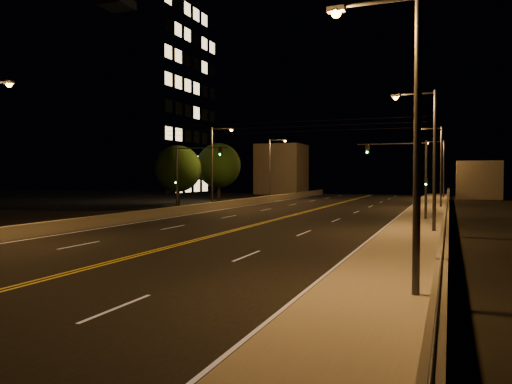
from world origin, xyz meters
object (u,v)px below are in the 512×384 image
(traffic_signal_right, at_px, (412,171))
(tree_1, at_px, (219,165))
(streetlight_2, at_px, (438,161))
(traffic_signal_left, at_px, (187,171))
(tree_0, at_px, (178,169))
(streetlight_1, at_px, (429,151))
(streetlight_6, at_px, (272,165))
(streetlight_5, at_px, (215,161))
(building_tower, at_px, (117,104))
(streetlight_0, at_px, (406,124))
(streetlight_3, at_px, (442,165))

(traffic_signal_right, bearing_deg, tree_1, 144.23)
(streetlight_2, distance_m, traffic_signal_left, 25.29)
(tree_0, bearing_deg, tree_1, 90.97)
(streetlight_1, height_order, streetlight_6, same)
(streetlight_5, bearing_deg, building_tower, 148.99)
(streetlight_2, xyz_separation_m, building_tower, (-43.02, 5.69, 8.69))
(streetlight_0, xyz_separation_m, streetlight_2, (0.00, 39.51, 0.00))
(traffic_signal_left, relative_size, building_tower, 0.21)
(streetlight_5, bearing_deg, tree_0, -170.30)
(streetlight_3, relative_size, building_tower, 0.30)
(streetlight_5, relative_size, tree_1, 1.13)
(streetlight_3, height_order, traffic_signal_right, streetlight_3)
(streetlight_3, height_order, tree_0, streetlight_3)
(building_tower, relative_size, tree_1, 3.83)
(streetlight_3, relative_size, traffic_signal_left, 1.39)
(streetlight_6, height_order, traffic_signal_right, streetlight_6)
(streetlight_6, bearing_deg, streetlight_3, 28.17)
(traffic_signal_right, xyz_separation_m, traffic_signal_left, (-18.78, 0.00, 0.00))
(streetlight_0, height_order, streetlight_5, same)
(streetlight_0, xyz_separation_m, building_tower, (-43.02, 45.20, 8.69))
(streetlight_2, bearing_deg, streetlight_6, 154.34)
(building_tower, bearing_deg, streetlight_2, -7.54)
(streetlight_6, bearing_deg, tree_0, -102.06)
(traffic_signal_left, bearing_deg, tree_0, 125.25)
(tree_0, bearing_deg, traffic_signal_left, -54.75)
(streetlight_2, xyz_separation_m, traffic_signal_left, (-20.29, -15.07, -1.05))
(streetlight_6, relative_size, traffic_signal_right, 1.39)
(streetlight_1, distance_m, streetlight_3, 44.92)
(streetlight_0, distance_m, streetlight_2, 39.51)
(streetlight_3, xyz_separation_m, tree_0, (-25.30, -29.72, -0.73))
(streetlight_1, bearing_deg, tree_0, 149.00)
(building_tower, xyz_separation_m, tree_0, (17.72, -13.67, -9.43))
(streetlight_1, bearing_deg, streetlight_3, 90.00)
(streetlight_1, bearing_deg, building_tower, 146.14)
(building_tower, bearing_deg, streetlight_6, 11.98)
(streetlight_6, height_order, traffic_signal_left, streetlight_6)
(streetlight_5, bearing_deg, streetlight_1, -36.56)
(streetlight_2, height_order, building_tower, building_tower)
(traffic_signal_right, relative_size, tree_1, 0.82)
(traffic_signal_right, bearing_deg, streetlight_5, 158.69)
(streetlight_1, relative_size, building_tower, 0.30)
(streetlight_6, height_order, tree_0, streetlight_6)
(streetlight_0, xyz_separation_m, streetlight_3, (0.00, 61.25, 0.00))
(streetlight_1, xyz_separation_m, streetlight_6, (-21.40, 33.46, 0.00))
(streetlight_6, bearing_deg, tree_1, -116.75)
(traffic_signal_right, distance_m, traffic_signal_left, 18.78)
(streetlight_2, distance_m, streetlight_5, 22.61)
(streetlight_1, relative_size, streetlight_6, 1.00)
(streetlight_0, relative_size, tree_0, 1.27)
(streetlight_2, relative_size, building_tower, 0.30)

